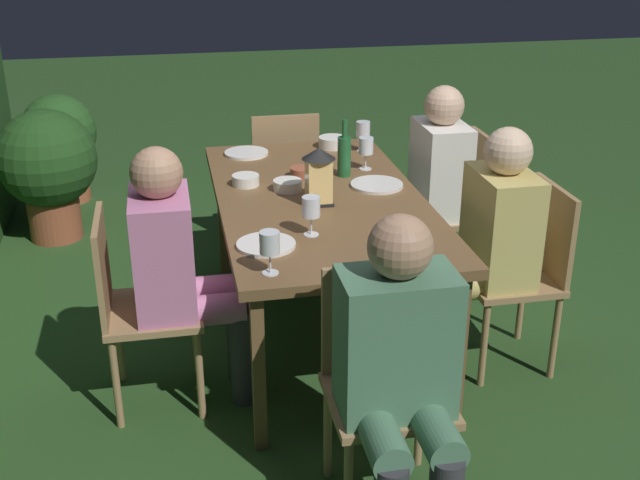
# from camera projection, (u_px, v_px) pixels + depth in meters

# --- Properties ---
(ground_plane) EXTENTS (16.00, 16.00, 0.00)m
(ground_plane) POSITION_uv_depth(u_px,v_px,m) (320.00, 334.00, 4.07)
(ground_plane) COLOR #26471E
(dining_table) EXTENTS (1.82, 0.96, 0.74)m
(dining_table) POSITION_uv_depth(u_px,v_px,m) (320.00, 207.00, 3.79)
(dining_table) COLOR brown
(dining_table) RESTS_ON ground
(chair_head_far) EXTENTS (0.40, 0.42, 0.87)m
(chair_head_far) POSITION_uv_depth(u_px,v_px,m) (283.00, 172.00, 4.91)
(chair_head_far) COLOR #9E7A51
(chair_head_far) RESTS_ON ground
(chair_side_left_a) EXTENTS (0.42, 0.40, 0.87)m
(chair_side_left_a) POSITION_uv_depth(u_px,v_px,m) (524.00, 267.00, 3.66)
(chair_side_left_a) COLOR #9E7A51
(chair_side_left_a) RESTS_ON ground
(person_in_mustard) EXTENTS (0.38, 0.47, 1.15)m
(person_in_mustard) POSITION_uv_depth(u_px,v_px,m) (486.00, 240.00, 3.56)
(person_in_mustard) COLOR tan
(person_in_mustard) RESTS_ON ground
(chair_head_near) EXTENTS (0.40, 0.42, 0.87)m
(chair_head_near) POSITION_uv_depth(u_px,v_px,m) (383.00, 376.00, 2.83)
(chair_head_near) COLOR #9E7A51
(chair_head_near) RESTS_ON ground
(person_in_green) EXTENTS (0.48, 0.38, 1.15)m
(person_in_green) POSITION_uv_depth(u_px,v_px,m) (401.00, 369.00, 2.60)
(person_in_green) COLOR #4C7A5B
(person_in_green) RESTS_ON ground
(chair_side_right_a) EXTENTS (0.42, 0.40, 0.87)m
(chair_side_right_a) POSITION_uv_depth(u_px,v_px,m) (135.00, 302.00, 3.35)
(chair_side_right_a) COLOR #9E7A51
(chair_side_right_a) RESTS_ON ground
(person_in_pink) EXTENTS (0.38, 0.47, 1.15)m
(person_in_pink) POSITION_uv_depth(u_px,v_px,m) (180.00, 265.00, 3.32)
(person_in_pink) COLOR #C675A3
(person_in_pink) RESTS_ON ground
(chair_side_left_b) EXTENTS (0.42, 0.40, 0.87)m
(chair_side_left_b) POSITION_uv_depth(u_px,v_px,m) (461.00, 205.00, 4.40)
(chair_side_left_b) COLOR #9E7A51
(chair_side_left_b) RESTS_ON ground
(person_in_cream) EXTENTS (0.38, 0.47, 1.15)m
(person_in_cream) POSITION_uv_depth(u_px,v_px,m) (428.00, 181.00, 4.30)
(person_in_cream) COLOR white
(person_in_cream) RESTS_ON ground
(lantern_centerpiece) EXTENTS (0.15, 0.15, 0.27)m
(lantern_centerpiece) POSITION_uv_depth(u_px,v_px,m) (319.00, 173.00, 3.63)
(lantern_centerpiece) COLOR black
(lantern_centerpiece) RESTS_ON dining_table
(green_bottle_on_table) EXTENTS (0.07, 0.07, 0.29)m
(green_bottle_on_table) POSITION_uv_depth(u_px,v_px,m) (344.00, 155.00, 4.00)
(green_bottle_on_table) COLOR #1E5B2D
(green_bottle_on_table) RESTS_ON dining_table
(wine_glass_a) EXTENTS (0.08, 0.08, 0.17)m
(wine_glass_a) POSITION_uv_depth(u_px,v_px,m) (270.00, 245.00, 2.96)
(wine_glass_a) COLOR silver
(wine_glass_a) RESTS_ON dining_table
(wine_glass_b) EXTENTS (0.08, 0.08, 0.17)m
(wine_glass_b) POSITION_uv_depth(u_px,v_px,m) (363.00, 131.00, 4.38)
(wine_glass_b) COLOR silver
(wine_glass_b) RESTS_ON dining_table
(wine_glass_c) EXTENTS (0.08, 0.08, 0.17)m
(wine_glass_c) POSITION_uv_depth(u_px,v_px,m) (366.00, 147.00, 4.10)
(wine_glass_c) COLOR silver
(wine_glass_c) RESTS_ON dining_table
(wine_glass_d) EXTENTS (0.08, 0.08, 0.17)m
(wine_glass_d) POSITION_uv_depth(u_px,v_px,m) (311.00, 209.00, 3.30)
(wine_glass_d) COLOR silver
(wine_glass_d) RESTS_ON dining_table
(plate_a) EXTENTS (0.21, 0.21, 0.01)m
(plate_a) POSITION_uv_depth(u_px,v_px,m) (399.00, 232.00, 3.36)
(plate_a) COLOR white
(plate_a) RESTS_ON dining_table
(plate_b) EXTENTS (0.26, 0.26, 0.01)m
(plate_b) POSITION_uv_depth(u_px,v_px,m) (377.00, 185.00, 3.90)
(plate_b) COLOR silver
(plate_b) RESTS_ON dining_table
(plate_c) EXTENTS (0.24, 0.24, 0.01)m
(plate_c) POSITION_uv_depth(u_px,v_px,m) (246.00, 153.00, 4.38)
(plate_c) COLOR white
(plate_c) RESTS_ON dining_table
(plate_d) EXTENTS (0.24, 0.24, 0.01)m
(plate_d) POSITION_uv_depth(u_px,v_px,m) (266.00, 245.00, 3.23)
(plate_d) COLOR white
(plate_d) RESTS_ON dining_table
(bowl_olives) EXTENTS (0.16, 0.16, 0.06)m
(bowl_olives) POSITION_uv_depth(u_px,v_px,m) (333.00, 142.00, 4.49)
(bowl_olives) COLOR silver
(bowl_olives) RESTS_ON dining_table
(bowl_bread) EXTENTS (0.12, 0.12, 0.05)m
(bowl_bread) POSITION_uv_depth(u_px,v_px,m) (302.00, 172.00, 4.02)
(bowl_bread) COLOR #9E5138
(bowl_bread) RESTS_ON dining_table
(bowl_salad) EXTENTS (0.13, 0.13, 0.05)m
(bowl_salad) POSITION_uv_depth(u_px,v_px,m) (246.00, 180.00, 3.91)
(bowl_salad) COLOR silver
(bowl_salad) RESTS_ON dining_table
(bowl_dip) EXTENTS (0.14, 0.14, 0.05)m
(bowl_dip) POSITION_uv_depth(u_px,v_px,m) (288.00, 185.00, 3.84)
(bowl_dip) COLOR silver
(bowl_dip) RESTS_ON dining_table
(potted_plant_by_hedge) EXTENTS (0.62, 0.62, 0.84)m
(potted_plant_by_hedge) POSITION_uv_depth(u_px,v_px,m) (48.00, 165.00, 5.02)
(potted_plant_by_hedge) COLOR brown
(potted_plant_by_hedge) RESTS_ON ground
(potted_plant_corner) EXTENTS (0.52, 0.52, 0.78)m
(potted_plant_corner) POSITION_uv_depth(u_px,v_px,m) (60.00, 141.00, 5.68)
(potted_plant_corner) COLOR #9E5133
(potted_plant_corner) RESTS_ON ground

